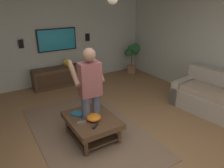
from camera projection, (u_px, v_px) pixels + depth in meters
name	position (u px, v px, depth m)	size (l,w,h in m)	color
ground_plane	(116.00, 151.00, 3.55)	(8.63, 8.63, 0.00)	olive
wall_back_tv	(46.00, 37.00, 5.92)	(0.10, 6.39, 2.76)	#B2B7AD
area_rug	(88.00, 131.00, 4.09)	(3.02, 1.83, 0.01)	#7A604C
couch	(220.00, 100.00, 4.61)	(1.99, 1.07, 0.87)	#A89E8E
coffee_table	(92.00, 123.00, 3.82)	(1.00, 0.80, 0.40)	#513823
media_console	(63.00, 76.00, 6.20)	(0.45, 1.70, 0.55)	#513823
tv	(57.00, 40.00, 6.02)	(0.05, 1.11, 0.63)	black
person_standing	(90.00, 89.00, 3.63)	(0.56, 0.56, 1.64)	#4C5166
potted_plant_tall	(133.00, 55.00, 7.03)	(0.42, 0.47, 1.03)	#9E6B4C
bowl	(94.00, 117.00, 3.68)	(0.25, 0.25, 0.11)	orange
remote_white	(79.00, 114.00, 3.89)	(0.15, 0.04, 0.02)	white
remote_black	(95.00, 126.00, 3.50)	(0.15, 0.04, 0.02)	black
remote_grey	(81.00, 122.00, 3.62)	(0.15, 0.04, 0.02)	slate
book	(78.00, 114.00, 3.88)	(0.22, 0.16, 0.04)	teal
vase_round	(67.00, 62.00, 6.14)	(0.22, 0.22, 0.22)	gold
wall_speaker_left	(88.00, 37.00, 6.50)	(0.06, 0.12, 0.22)	black
wall_speaker_right	(21.00, 44.00, 5.57)	(0.06, 0.12, 0.22)	black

